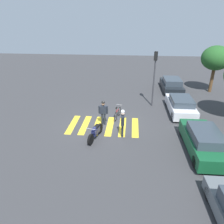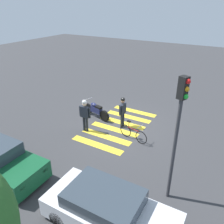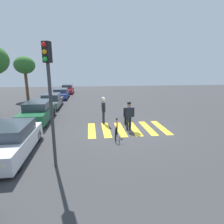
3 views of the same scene
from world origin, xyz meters
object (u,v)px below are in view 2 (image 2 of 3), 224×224
leaning_bicycle (133,133)px  traffic_light_pole (178,124)px  police_motorcycle (96,110)px  officer_by_motorcycle (85,113)px  car_white_van (109,211)px  officer_on_foot (123,110)px

leaning_bicycle → traffic_light_pole: (-2.79, 2.83, 2.69)m
police_motorcycle → leaning_bicycle: 3.32m
officer_by_motorcycle → traffic_light_pole: bearing=156.9°
police_motorcycle → car_white_van: 7.68m
police_motorcycle → traffic_light_pole: (-5.88, 4.01, 2.61)m
officer_by_motorcycle → officer_on_foot: bearing=-136.8°
car_white_van → traffic_light_pole: 3.49m
police_motorcycle → leaning_bicycle: (-3.09, 1.18, -0.08)m
police_motorcycle → car_white_van: bearing=126.8°
leaning_bicycle → officer_on_foot: bearing=-39.9°
leaning_bicycle → officer_on_foot: officer_on_foot is taller
leaning_bicycle → officer_on_foot: 1.61m
leaning_bicycle → officer_by_motorcycle: bearing=10.8°
officer_on_foot → car_white_van: (-2.63, 5.90, -0.42)m
officer_on_foot → officer_by_motorcycle: bearing=43.2°
car_white_van → traffic_light_pole: size_ratio=0.93×
police_motorcycle → traffic_light_pole: 7.58m
leaning_bicycle → traffic_light_pole: 4.79m
leaning_bicycle → car_white_van: bearing=106.9°
traffic_light_pole → leaning_bicycle: bearing=-45.4°
police_motorcycle → car_white_van: (-4.60, 6.15, 0.17)m
car_white_van → traffic_light_pole: traffic_light_pole is taller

